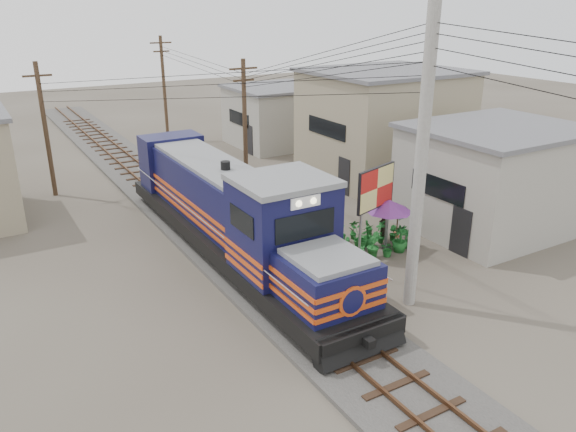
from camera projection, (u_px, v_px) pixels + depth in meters
ground at (316, 323)px, 18.16m from camera, size 120.00×120.00×0.00m
ballast at (199, 223)px, 26.18m from camera, size 3.60×70.00×0.16m
track at (199, 220)px, 26.11m from camera, size 1.15×70.00×0.12m
locomotive at (234, 214)px, 22.37m from camera, size 3.14×17.12×4.24m
utility_pole_main at (421, 163)px, 17.64m from camera, size 0.40×0.40×10.00m
wooden_pole_mid at (245, 122)px, 30.25m from camera, size 1.60×0.24×7.00m
wooden_pole_far at (164, 86)px, 41.56m from camera, size 1.60×0.24×7.50m
wooden_pole_left at (45, 128)px, 28.95m from camera, size 1.60×0.24×7.00m
power_lines at (199, 61)px, 22.23m from camera, size 9.65×19.00×3.30m
shophouse_front at (494, 178)px, 25.20m from camera, size 7.35×6.30×4.70m
shophouse_mid at (384, 124)px, 32.65m from camera, size 8.40×7.35×6.20m
shophouse_back at (277, 116)px, 40.33m from camera, size 6.30×6.30×4.20m
billboard at (376, 190)px, 22.38m from camera, size 2.30×0.83×3.67m
market_umbrella at (389, 206)px, 23.03m from camera, size 2.20×2.20×2.17m
vendor at (384, 224)px, 24.17m from camera, size 0.70×0.65×1.60m
plant_nursery at (371, 238)px, 23.54m from camera, size 3.20×3.14×1.12m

